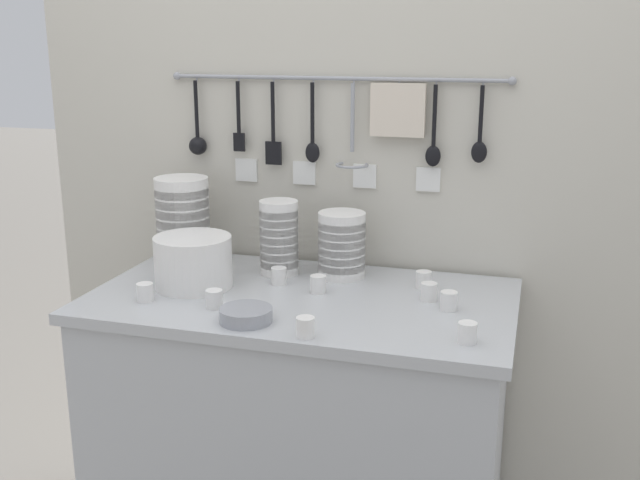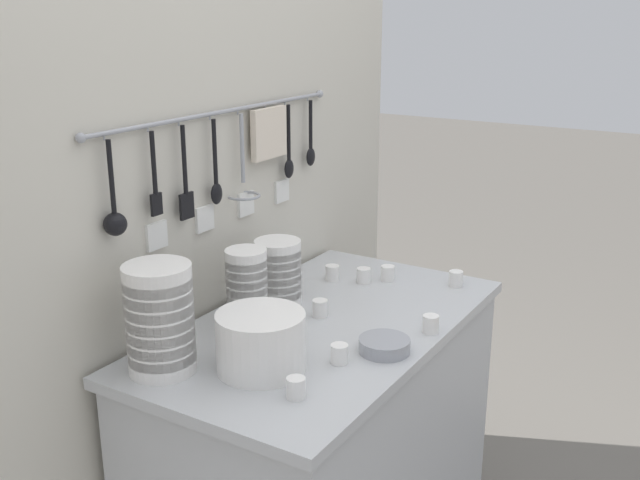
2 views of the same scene
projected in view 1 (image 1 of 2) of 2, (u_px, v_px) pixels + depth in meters
name	position (u px, v px, depth m)	size (l,w,h in m)	color
counter	(303.00, 450.00, 2.14)	(1.13, 0.63, 0.94)	#B7BABC
back_wall	(336.00, 266.00, 2.35)	(1.93, 0.11, 1.83)	beige
bowl_stack_wide_centre	(183.00, 221.00, 2.27)	(0.16, 0.16, 0.27)	white
bowl_stack_nested_right	(342.00, 245.00, 2.15)	(0.14, 0.14, 0.19)	white
bowl_stack_tall_left	(279.00, 238.00, 2.18)	(0.11, 0.11, 0.22)	white
plate_stack	(193.00, 262.00, 2.07)	(0.21, 0.21, 0.14)	white
steel_mixing_bowl	(246.00, 315.00, 1.83)	(0.13, 0.13, 0.03)	#93969E
cup_back_right	(279.00, 276.00, 2.10)	(0.04, 0.04, 0.05)	white
cup_back_left	(318.00, 284.00, 2.03)	(0.04, 0.04, 0.05)	white
cup_edge_far	(449.00, 301.00, 1.90)	(0.04, 0.04, 0.05)	white
cup_by_caddy	(145.00, 292.00, 1.97)	(0.04, 0.04, 0.05)	white
cup_front_right	(424.00, 280.00, 2.07)	(0.04, 0.04, 0.05)	white
cup_edge_near	(467.00, 333.00, 1.70)	(0.04, 0.04, 0.05)	white
cup_beside_plates	(305.00, 327.00, 1.73)	(0.04, 0.04, 0.05)	white
cup_mid_row	(214.00, 299.00, 1.92)	(0.04, 0.04, 0.05)	white
cup_centre	(429.00, 292.00, 1.97)	(0.04, 0.04, 0.05)	white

